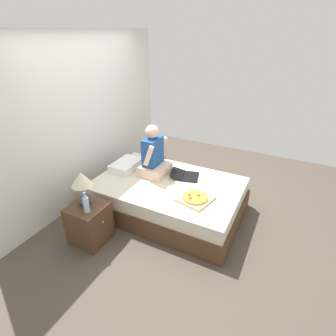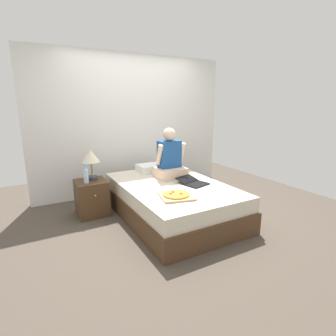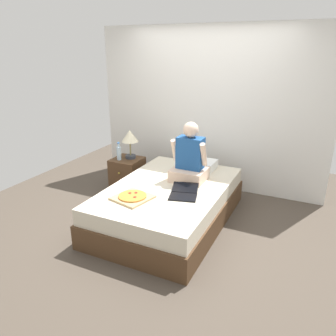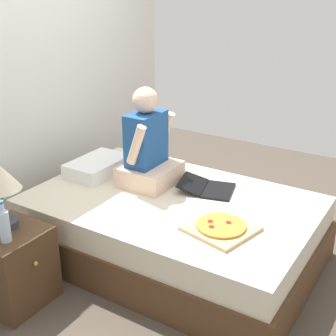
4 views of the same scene
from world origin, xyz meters
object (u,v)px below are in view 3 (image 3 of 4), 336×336
at_px(nightstand_left, 128,175).
at_px(person_seated, 190,159).
at_px(lamp_on_left_nightstand, 130,138).
at_px(laptop, 184,194).
at_px(water_bottle, 119,153).
at_px(bed, 169,204).
at_px(pizza_box, 132,197).

xyz_separation_m(nightstand_left, person_seated, (1.17, -0.30, 0.52)).
distance_m(lamp_on_left_nightstand, laptop, 1.55).
bearing_deg(water_bottle, lamp_on_left_nightstand, 49.40).
bearing_deg(bed, pizza_box, -113.80).
distance_m(bed, person_seated, 0.65).
relative_size(person_seated, laptop, 1.62).
relative_size(nightstand_left, pizza_box, 1.11).
xyz_separation_m(nightstand_left, pizza_box, (0.80, -1.13, 0.25)).
height_order(bed, person_seated, person_seated).
bearing_deg(nightstand_left, person_seated, -14.29).
bearing_deg(nightstand_left, laptop, -31.28).
bearing_deg(person_seated, pizza_box, -114.30).
bearing_deg(laptop, pizza_box, -145.76).
relative_size(bed, person_seated, 2.75).
relative_size(lamp_on_left_nightstand, pizza_box, 0.94).
relative_size(bed, pizza_box, 4.46).
bearing_deg(laptop, person_seated, 104.55).
bearing_deg(person_seated, laptop, -75.45).
bearing_deg(nightstand_left, pizza_box, -54.91).
height_order(person_seated, pizza_box, person_seated).
distance_m(person_seated, laptop, 0.57).
bearing_deg(person_seated, lamp_on_left_nightstand, 162.89).
bearing_deg(lamp_on_left_nightstand, person_seated, -17.11).
distance_m(nightstand_left, lamp_on_left_nightstand, 0.60).
bearing_deg(nightstand_left, water_bottle, -131.65).
height_order(nightstand_left, person_seated, person_seated).
xyz_separation_m(bed, person_seated, (0.15, 0.32, 0.54)).
height_order(bed, laptop, laptop).
bearing_deg(laptop, nightstand_left, 148.72).
xyz_separation_m(bed, water_bottle, (-1.10, 0.53, 0.40)).
distance_m(water_bottle, laptop, 1.55).
xyz_separation_m(water_bottle, laptop, (1.38, -0.70, -0.12)).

